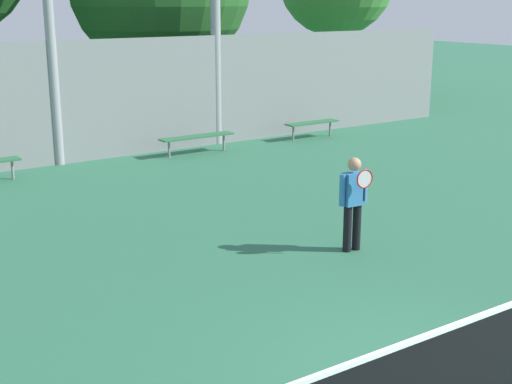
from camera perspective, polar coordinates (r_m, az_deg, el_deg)
The scene contains 5 objects.
tennis_net at distance 7.58m, azimuth 17.03°, elevation -12.89°, with size 10.79×0.09×1.04m.
tennis_player at distance 11.65m, azimuth 7.80°, elevation -0.55°, with size 0.54×0.42×1.57m.
bench_courtside_far at distance 21.24m, azimuth 4.51°, elevation 5.49°, with size 1.75×0.40×0.50m.
bench_by_gate at distance 19.07m, azimuth -4.75°, elevation 4.38°, with size 2.10×0.40×0.50m.
back_fence at distance 18.19m, azimuth -16.86°, elevation 6.67°, with size 27.44×0.06×3.05m.
Camera 1 is at (-5.38, -4.05, 4.02)m, focal length 50.00 mm.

